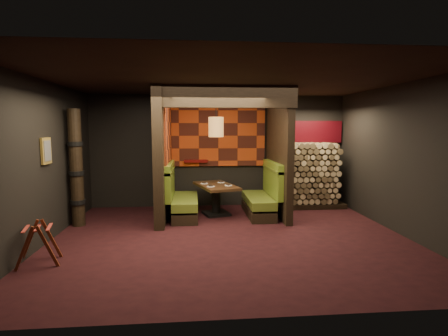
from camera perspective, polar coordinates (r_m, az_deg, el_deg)
floor at (r=6.57m, az=1.01°, el=-11.41°), size 6.50×5.50×0.02m
ceiling at (r=6.31m, az=1.07°, el=14.24°), size 6.50×5.50×0.02m
wall_back at (r=9.02m, az=-0.81°, el=2.79°), size 6.50×0.02×2.85m
wall_front at (r=3.57m, az=5.72°, el=-3.01°), size 6.50×0.02×2.85m
wall_left at (r=6.76m, az=-27.61°, el=0.79°), size 0.02×5.50×2.85m
wall_right at (r=7.37m, az=27.13°, el=1.23°), size 0.02×5.50×2.85m
partition_left at (r=7.92m, az=-10.01°, el=2.17°), size 0.20×2.20×2.85m
partition_right at (r=8.18m, az=8.87°, el=2.32°), size 0.15×2.10×2.85m
header_beam at (r=6.97m, az=0.23°, el=11.60°), size 2.85×0.18×0.44m
tapa_back_panel at (r=8.95m, az=-0.95°, el=5.29°), size 2.40×0.06×1.55m
tapa_side_panel at (r=8.06m, az=-9.11°, el=5.29°), size 0.04×1.85×1.45m
lacquer_shelf at (r=8.91m, az=-4.61°, el=1.14°), size 0.60×0.12×0.07m
booth_bench_left at (r=8.04m, az=-7.09°, el=-5.10°), size 0.68×1.60×1.14m
booth_bench_right at (r=8.19m, az=6.32°, el=-4.88°), size 0.68×1.60×1.14m
dining_table at (r=8.14m, az=-1.30°, el=-4.36°), size 1.08×1.50×0.71m
place_settings at (r=8.09m, az=-1.31°, el=-2.65°), size 0.72×0.74×0.03m
pendant_lamp at (r=7.94m, az=-1.31°, el=6.71°), size 0.34×0.34×1.04m
framed_picture at (r=6.82m, az=-27.03°, el=2.51°), size 0.05×0.36×0.46m
luggage_rack at (r=5.97m, az=-28.05°, el=-10.60°), size 0.70×0.57×0.67m
totem_column at (r=7.74m, az=-22.97°, el=-0.13°), size 0.31×0.31×2.40m
firewood_stack at (r=9.14m, az=13.84°, el=-1.17°), size 1.73×0.70×1.64m
mosaic_header at (r=9.37m, az=13.37°, el=5.77°), size 1.83×0.10×0.56m
bay_front_post at (r=8.45m, az=9.04°, el=2.46°), size 0.08×0.08×2.85m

